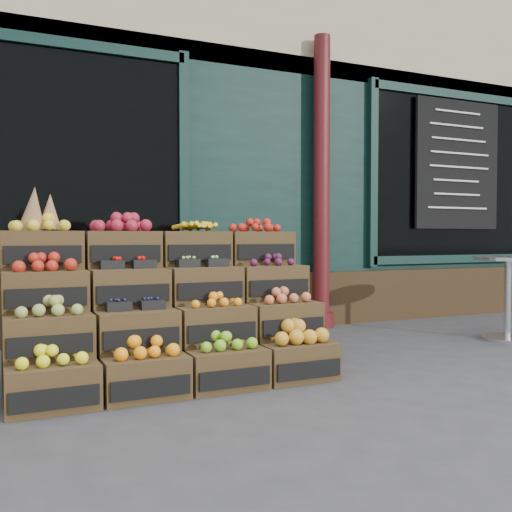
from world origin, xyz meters
name	(u,v)px	position (x,y,z in m)	size (l,w,h in m)	color
ground	(323,380)	(0.00, 0.00, 0.00)	(60.00, 60.00, 0.00)	#39393B
shop_facade	(148,144)	(0.00, 5.11, 2.40)	(12.00, 6.24, 4.80)	black
crate_display	(166,319)	(-0.98, 0.54, 0.42)	(2.16, 1.07, 1.34)	#42301A
bistro_table	(508,288)	(2.43, 0.61, 0.50)	(0.64, 0.64, 0.81)	silver
shopkeeper	(18,242)	(-1.89, 2.64, 0.95)	(0.69, 0.46, 1.91)	#154B1D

